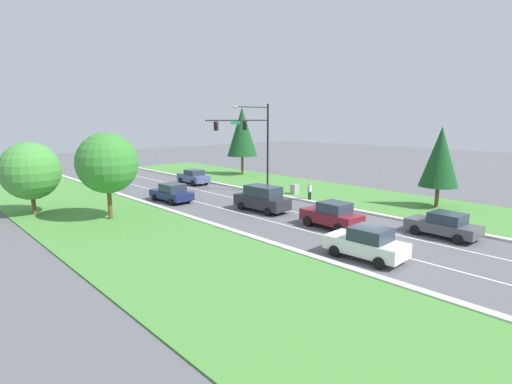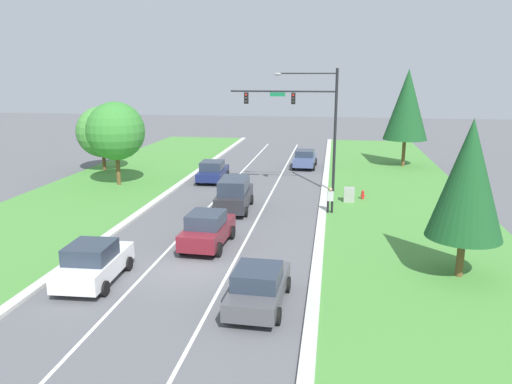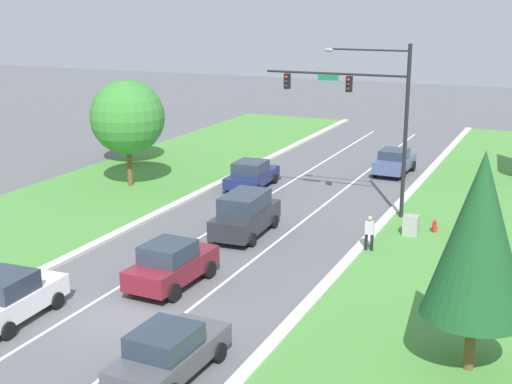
{
  "view_description": "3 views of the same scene",
  "coord_description": "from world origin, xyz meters",
  "px_view_note": "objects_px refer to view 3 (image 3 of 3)",
  "views": [
    {
      "loc": [
        -21.94,
        -13.19,
        7.47
      ],
      "look_at": [
        0.01,
        10.73,
        1.49
      ],
      "focal_mm": 28.0,
      "sensor_mm": 36.0,
      "label": 1
    },
    {
      "loc": [
        6.2,
        -20.36,
        8.64
      ],
      "look_at": [
        1.6,
        9.01,
        1.49
      ],
      "focal_mm": 35.0,
      "sensor_mm": 36.0,
      "label": 2
    },
    {
      "loc": [
        13.81,
        -19.67,
        10.87
      ],
      "look_at": [
        -0.67,
        12.8,
        1.39
      ],
      "focal_mm": 50.0,
      "sensor_mm": 36.0,
      "label": 3
    }
  ],
  "objects_px": {
    "burgundy_sedan": "(171,264)",
    "slate_blue_sedan": "(395,161)",
    "navy_sedan": "(252,175)",
    "conifer_far_right_tree": "(479,236)",
    "traffic_signal_mast": "(367,103)",
    "charcoal_suv": "(245,214)",
    "pedestrian": "(369,232)",
    "fire_hydrant": "(434,227)",
    "white_sedan": "(8,297)",
    "graphite_sedan": "(169,352)",
    "utility_cabinet": "(411,226)",
    "oak_near_left_tree": "(127,113)",
    "oak_far_left_tree": "(127,117)"
  },
  "relations": [
    {
      "from": "charcoal_suv",
      "to": "pedestrian",
      "type": "xyz_separation_m",
      "value": [
        6.08,
        0.06,
        -0.11
      ]
    },
    {
      "from": "navy_sedan",
      "to": "fire_hydrant",
      "type": "height_order",
      "value": "navy_sedan"
    },
    {
      "from": "charcoal_suv",
      "to": "oak_far_left_tree",
      "type": "distance_m",
      "value": 12.2
    },
    {
      "from": "charcoal_suv",
      "to": "fire_hydrant",
      "type": "height_order",
      "value": "charcoal_suv"
    },
    {
      "from": "navy_sedan",
      "to": "conifer_far_right_tree",
      "type": "bearing_deg",
      "value": -51.49
    },
    {
      "from": "slate_blue_sedan",
      "to": "navy_sedan",
      "type": "height_order",
      "value": "slate_blue_sedan"
    },
    {
      "from": "navy_sedan",
      "to": "fire_hydrant",
      "type": "relative_size",
      "value": 6.63
    },
    {
      "from": "utility_cabinet",
      "to": "conifer_far_right_tree",
      "type": "bearing_deg",
      "value": -70.19
    },
    {
      "from": "navy_sedan",
      "to": "burgundy_sedan",
      "type": "bearing_deg",
      "value": -79.6
    },
    {
      "from": "burgundy_sedan",
      "to": "utility_cabinet",
      "type": "xyz_separation_m",
      "value": [
        7.3,
        10.02,
        -0.39
      ]
    },
    {
      "from": "fire_hydrant",
      "to": "oak_far_left_tree",
      "type": "xyz_separation_m",
      "value": [
        -18.63,
        1.72,
        3.92
      ]
    },
    {
      "from": "utility_cabinet",
      "to": "oak_near_left_tree",
      "type": "height_order",
      "value": "oak_near_left_tree"
    },
    {
      "from": "graphite_sedan",
      "to": "charcoal_suv",
      "type": "bearing_deg",
      "value": 107.05
    },
    {
      "from": "burgundy_sedan",
      "to": "conifer_far_right_tree",
      "type": "distance_m",
      "value": 12.37
    },
    {
      "from": "utility_cabinet",
      "to": "burgundy_sedan",
      "type": "bearing_deg",
      "value": -126.09
    },
    {
      "from": "white_sedan",
      "to": "conifer_far_right_tree",
      "type": "distance_m",
      "value": 15.97
    },
    {
      "from": "traffic_signal_mast",
      "to": "slate_blue_sedan",
      "type": "height_order",
      "value": "traffic_signal_mast"
    },
    {
      "from": "charcoal_suv",
      "to": "pedestrian",
      "type": "bearing_deg",
      "value": -2.22
    },
    {
      "from": "traffic_signal_mast",
      "to": "oak_far_left_tree",
      "type": "height_order",
      "value": "traffic_signal_mast"
    },
    {
      "from": "oak_near_left_tree",
      "to": "conifer_far_right_tree",
      "type": "bearing_deg",
      "value": -38.11
    },
    {
      "from": "graphite_sedan",
      "to": "conifer_far_right_tree",
      "type": "relative_size",
      "value": 0.65
    },
    {
      "from": "pedestrian",
      "to": "oak_far_left_tree",
      "type": "distance_m",
      "value": 17.65
    },
    {
      "from": "graphite_sedan",
      "to": "utility_cabinet",
      "type": "xyz_separation_m",
      "value": [
        3.77,
        16.16,
        -0.27
      ]
    },
    {
      "from": "charcoal_suv",
      "to": "slate_blue_sedan",
      "type": "bearing_deg",
      "value": 74.05
    },
    {
      "from": "utility_cabinet",
      "to": "conifer_far_right_tree",
      "type": "distance_m",
      "value": 13.49
    },
    {
      "from": "traffic_signal_mast",
      "to": "navy_sedan",
      "type": "xyz_separation_m",
      "value": [
        -7.65,
        2.58,
        -5.05
      ]
    },
    {
      "from": "utility_cabinet",
      "to": "charcoal_suv",
      "type": "bearing_deg",
      "value": -157.61
    },
    {
      "from": "white_sedan",
      "to": "oak_near_left_tree",
      "type": "relative_size",
      "value": 0.76
    },
    {
      "from": "white_sedan",
      "to": "graphite_sedan",
      "type": "distance_m",
      "value": 7.26
    },
    {
      "from": "traffic_signal_mast",
      "to": "utility_cabinet",
      "type": "xyz_separation_m",
      "value": [
        3.14,
        -2.77,
        -5.35
      ]
    },
    {
      "from": "oak_near_left_tree",
      "to": "navy_sedan",
      "type": "bearing_deg",
      "value": -14.51
    },
    {
      "from": "white_sedan",
      "to": "utility_cabinet",
      "type": "xyz_separation_m",
      "value": [
        10.94,
        15.05,
        -0.34
      ]
    },
    {
      "from": "navy_sedan",
      "to": "fire_hydrant",
      "type": "xyz_separation_m",
      "value": [
        11.76,
        -4.46,
        -0.48
      ]
    },
    {
      "from": "traffic_signal_mast",
      "to": "oak_far_left_tree",
      "type": "bearing_deg",
      "value": -179.35
    },
    {
      "from": "oak_near_left_tree",
      "to": "oak_far_left_tree",
      "type": "xyz_separation_m",
      "value": [
        3.82,
        -5.51,
        0.77
      ]
    },
    {
      "from": "white_sedan",
      "to": "pedestrian",
      "type": "xyz_separation_m",
      "value": [
        9.69,
        12.09,
        0.07
      ]
    },
    {
      "from": "burgundy_sedan",
      "to": "fire_hydrant",
      "type": "distance_m",
      "value": 13.7
    },
    {
      "from": "pedestrian",
      "to": "white_sedan",
      "type": "bearing_deg",
      "value": 45.61
    },
    {
      "from": "pedestrian",
      "to": "graphite_sedan",
      "type": "bearing_deg",
      "value": 73.51
    },
    {
      "from": "pedestrian",
      "to": "fire_hydrant",
      "type": "xyz_separation_m",
      "value": [
        2.21,
        3.85,
        -0.59
      ]
    },
    {
      "from": "white_sedan",
      "to": "pedestrian",
      "type": "bearing_deg",
      "value": 48.77
    },
    {
      "from": "charcoal_suv",
      "to": "oak_far_left_tree",
      "type": "xyz_separation_m",
      "value": [
        -10.34,
        5.62,
        3.21
      ]
    },
    {
      "from": "navy_sedan",
      "to": "white_sedan",
      "type": "bearing_deg",
      "value": -92.79
    },
    {
      "from": "white_sedan",
      "to": "charcoal_suv",
      "type": "relative_size",
      "value": 0.88
    },
    {
      "from": "fire_hydrant",
      "to": "oak_near_left_tree",
      "type": "bearing_deg",
      "value": 162.16
    },
    {
      "from": "utility_cabinet",
      "to": "pedestrian",
      "type": "height_order",
      "value": "pedestrian"
    },
    {
      "from": "charcoal_suv",
      "to": "conifer_far_right_tree",
      "type": "relative_size",
      "value": 0.72
    },
    {
      "from": "burgundy_sedan",
      "to": "slate_blue_sedan",
      "type": "relative_size",
      "value": 1.0
    },
    {
      "from": "white_sedan",
      "to": "graphite_sedan",
      "type": "relative_size",
      "value": 0.98
    },
    {
      "from": "burgundy_sedan",
      "to": "conifer_far_right_tree",
      "type": "height_order",
      "value": "conifer_far_right_tree"
    }
  ]
}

